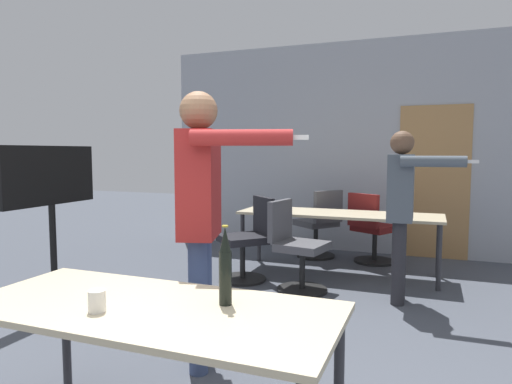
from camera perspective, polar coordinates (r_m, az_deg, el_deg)
back_wall at (r=6.67m, az=12.19°, el=5.32°), size 5.50×0.12×2.98m
conference_table_near at (r=2.25m, az=-13.14°, el=-15.25°), size 1.77×0.78×0.73m
conference_table_far at (r=5.40m, az=10.27°, el=-3.22°), size 2.31×0.68×0.73m
tv_screen at (r=4.62m, az=-24.18°, el=-1.93°), size 0.44×1.06×1.49m
person_left_plaid at (r=4.49m, az=17.80°, el=-0.93°), size 0.75×0.60×1.63m
person_center_tall at (r=2.97m, az=-6.79°, el=-1.11°), size 0.90×0.57×1.82m
office_chair_near_pushed at (r=6.06m, az=14.23°, el=-4.72°), size 0.64×0.67×0.91m
office_chair_side_rolled at (r=6.22m, az=7.93°, el=-4.24°), size 0.69×0.68×0.93m
office_chair_far_left at (r=4.76m, az=4.98°, el=-7.09°), size 0.59×0.53×0.93m
office_chair_far_right at (r=5.12m, az=-0.91°, el=-6.20°), size 0.68×0.69×0.93m
beer_bottle at (r=2.14m, az=-3.86°, el=-9.39°), size 0.06×0.06×0.37m
drink_cup at (r=2.19m, az=-19.27°, el=-12.75°), size 0.08×0.08×0.10m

